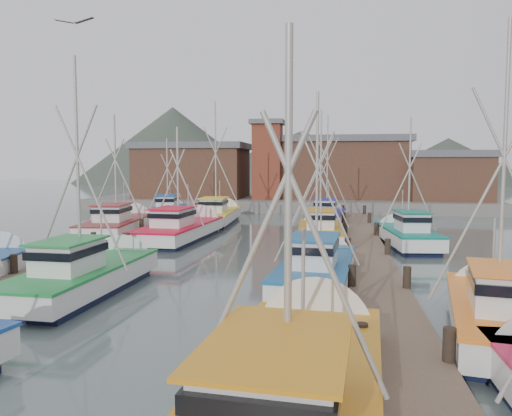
# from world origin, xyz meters

# --- Properties ---
(ground) EXTENTS (260.00, 260.00, 0.00)m
(ground) POSITION_xyz_m (0.00, 0.00, 0.00)
(ground) COLOR #4B5B59
(ground) RESTS_ON ground
(dock_left) EXTENTS (2.30, 46.00, 1.50)m
(dock_left) POSITION_xyz_m (-7.00, 4.04, 0.21)
(dock_left) COLOR brown
(dock_left) RESTS_ON ground
(dock_right) EXTENTS (2.30, 46.00, 1.50)m
(dock_right) POSITION_xyz_m (7.00, 4.04, 0.21)
(dock_right) COLOR brown
(dock_right) RESTS_ON ground
(quay) EXTENTS (44.00, 16.00, 1.20)m
(quay) POSITION_xyz_m (0.00, 37.00, 0.60)
(quay) COLOR slate
(quay) RESTS_ON ground
(shed_left) EXTENTS (12.72, 8.48, 6.20)m
(shed_left) POSITION_xyz_m (-11.00, 35.00, 4.34)
(shed_left) COLOR brown
(shed_left) RESTS_ON quay
(shed_center) EXTENTS (14.84, 9.54, 6.90)m
(shed_center) POSITION_xyz_m (6.00, 37.00, 4.69)
(shed_center) COLOR brown
(shed_center) RESTS_ON quay
(shed_right) EXTENTS (8.48, 6.36, 5.20)m
(shed_right) POSITION_xyz_m (17.00, 34.00, 3.84)
(shed_right) COLOR brown
(shed_right) RESTS_ON quay
(lookout_tower) EXTENTS (3.60, 3.60, 8.50)m
(lookout_tower) POSITION_xyz_m (-2.00, 33.00, 5.55)
(lookout_tower) COLOR brown
(lookout_tower) RESTS_ON quay
(distant_hills) EXTENTS (175.00, 140.00, 42.00)m
(distant_hills) POSITION_xyz_m (-12.76, 122.59, 0.00)
(distant_hills) COLOR #3A4439
(distant_hills) RESTS_ON ground
(boat_1) EXTENTS (3.93, 10.44, 8.24)m
(boat_1) POSITION_xyz_m (4.61, -11.62, 0.68)
(boat_1) COLOR black
(boat_1) RESTS_ON ground
(boat_4) EXTENTS (3.83, 8.84, 9.65)m
(boat_4) POSITION_xyz_m (-4.10, -2.88, 0.68)
(boat_4) COLOR black
(boat_4) RESTS_ON ground
(boat_5) EXTENTS (3.40, 8.75, 8.48)m
(boat_5) POSITION_xyz_m (4.67, -0.53, 0.68)
(boat_5) COLOR black
(boat_5) RESTS_ON ground
(boat_7) EXTENTS (3.71, 8.10, 9.44)m
(boat_7) POSITION_xyz_m (9.97, -5.71, 0.68)
(boat_7) COLOR black
(boat_7) RESTS_ON ground
(boat_8) EXTENTS (3.71, 10.24, 8.29)m
(boat_8) POSITION_xyz_m (-4.66, 10.87, 0.68)
(boat_8) COLOR black
(boat_8) RESTS_ON ground
(boat_9) EXTENTS (3.59, 8.61, 9.02)m
(boat_9) POSITION_xyz_m (4.40, 10.96, 0.68)
(boat_9) COLOR black
(boat_9) RESTS_ON ground
(boat_10) EXTENTS (4.10, 10.02, 9.29)m
(boat_10) POSITION_xyz_m (-9.98, 12.88, 0.68)
(boat_10) COLOR black
(boat_10) RESTS_ON ground
(boat_11) EXTENTS (3.38, 8.23, 8.36)m
(boat_11) POSITION_xyz_m (9.58, 10.37, 0.68)
(boat_11) COLOR black
(boat_11) RESTS_ON ground
(boat_12) EXTENTS (4.38, 9.79, 11.03)m
(boat_12) POSITION_xyz_m (-4.60, 20.50, 0.69)
(boat_12) COLOR black
(boat_12) RESTS_ON ground
(boat_13) EXTENTS (3.77, 8.54, 9.58)m
(boat_13) POSITION_xyz_m (4.71, 20.56, 0.68)
(boat_13) COLOR black
(boat_13) RESTS_ON ground
(boat_14) EXTENTS (4.02, 8.58, 7.93)m
(boat_14) POSITION_xyz_m (-9.73, 22.80, 0.68)
(boat_14) COLOR black
(boat_14) RESTS_ON ground
(gull_near) EXTENTS (1.55, 0.62, 0.24)m
(gull_near) POSITION_xyz_m (-4.18, -3.39, 10.17)
(gull_near) COLOR gray
(gull_near) RESTS_ON ground
(gull_far) EXTENTS (1.54, 0.60, 0.24)m
(gull_far) POSITION_xyz_m (2.97, 3.96, 5.53)
(gull_far) COLOR gray
(gull_far) RESTS_ON ground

